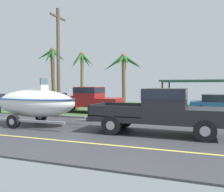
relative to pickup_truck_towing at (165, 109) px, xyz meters
The scene contains 11 objects.
ground 7.85m from the pickup_truck_towing, 93.98° to the left, with size 36.00×22.00×0.11m.
pickup_truck_towing is the anchor object (origin of this frame).
boat_on_trailer 6.41m from the pickup_truck_towing, behind, with size 5.67×2.32×2.37m.
parked_pickup_background 8.27m from the pickup_truck_towing, 137.47° to the left, with size 5.62×2.00×1.90m.
parked_sedan_near 8.60m from the pickup_truck_towing, 70.01° to the left, with size 4.54×1.92×1.38m.
parked_sedan_far 12.28m from the pickup_truck_towing, 146.49° to the left, with size 4.56×1.91×1.38m.
carport_awning 12.10m from the pickup_truck_towing, 81.35° to the left, with size 7.04×5.24×2.44m.
palm_tree_near_left 15.15m from the pickup_truck_towing, 141.41° to the left, with size 2.94×2.54×5.55m.
palm_tree_far_left 11.34m from the pickup_truck_towing, 116.00° to the left, with size 3.56×3.32×4.78m.
palm_tree_far_right 17.05m from the pickup_truck_towing, 128.86° to the left, with size 3.11×3.05×5.60m.
utility_pole 9.55m from the pickup_truck_towing, 150.37° to the left, with size 0.24×1.80×7.33m.
Camera 1 is at (1.83, -9.21, 2.02)m, focal length 38.07 mm.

